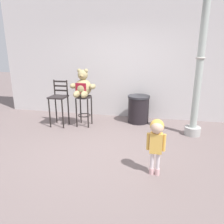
# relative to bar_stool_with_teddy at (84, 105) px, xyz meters

# --- Properties ---
(ground_plane) EXTENTS (24.00, 24.00, 0.00)m
(ground_plane) POSITION_rel_bar_stool_with_teddy_xyz_m (0.66, -1.27, -0.52)
(ground_plane) COLOR slate
(building_wall) EXTENTS (6.55, 0.30, 3.82)m
(building_wall) POSITION_rel_bar_stool_with_teddy_xyz_m (0.66, 1.08, 1.39)
(building_wall) COLOR silver
(building_wall) RESTS_ON ground_plane
(bar_stool_with_teddy) EXTENTS (0.38, 0.38, 0.73)m
(bar_stool_with_teddy) POSITION_rel_bar_stool_with_teddy_xyz_m (0.00, 0.00, 0.00)
(bar_stool_with_teddy) COLOR #2A2525
(bar_stool_with_teddy) RESTS_ON ground_plane
(teddy_bear) EXTENTS (0.61, 0.55, 0.63)m
(teddy_bear) POSITION_rel_bar_stool_with_teddy_xyz_m (0.00, -0.03, 0.44)
(teddy_bear) COLOR tan
(teddy_bear) RESTS_ON bar_stool_with_teddy
(child_walking) EXTENTS (0.27, 0.22, 0.85)m
(child_walking) POSITION_rel_bar_stool_with_teddy_xyz_m (1.73, -1.82, 0.10)
(child_walking) COLOR beige
(child_walking) RESTS_ON ground_plane
(trash_bin) EXTENTS (0.55, 0.55, 0.69)m
(trash_bin) POSITION_rel_bar_stool_with_teddy_xyz_m (1.25, 0.51, -0.17)
(trash_bin) COLOR black
(trash_bin) RESTS_ON ground_plane
(lamppost) EXTENTS (0.33, 0.33, 2.80)m
(lamppost) POSITION_rel_bar_stool_with_teddy_xyz_m (2.49, -0.08, 0.59)
(lamppost) COLOR #A8A7A3
(lamppost) RESTS_ON ground_plane
(bar_chair_empty) EXTENTS (0.39, 0.39, 1.09)m
(bar_chair_empty) POSITION_rel_bar_stool_with_teddy_xyz_m (-0.58, -0.11, 0.12)
(bar_chair_empty) COLOR #2A2525
(bar_chair_empty) RESTS_ON ground_plane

